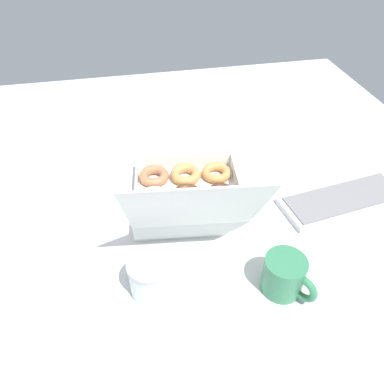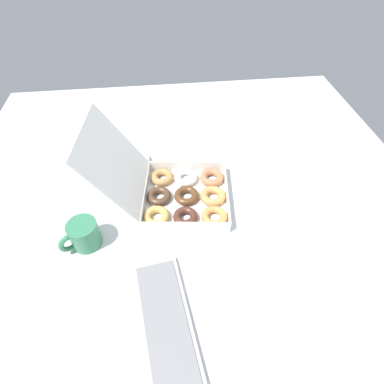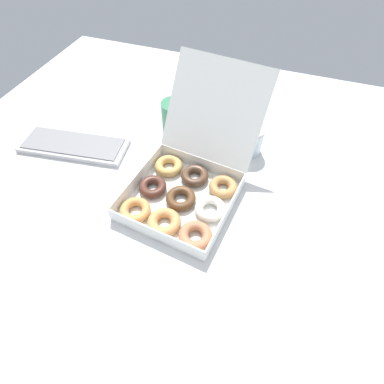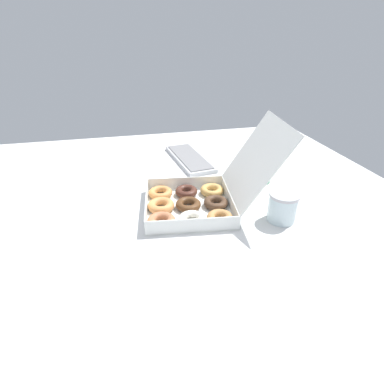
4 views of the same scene
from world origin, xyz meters
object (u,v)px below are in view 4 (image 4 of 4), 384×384
object	(u,v)px
donut_box	(196,199)
keyboard	(189,158)
coffee_mug	(260,170)
glass_jar	(283,207)

from	to	relation	value
donut_box	keyboard	size ratio (longest dim) A/B	1.28
keyboard	coffee_mug	size ratio (longest dim) A/B	3.15
keyboard	glass_jar	distance (cm)	61.54
keyboard	coffee_mug	bearing A→B (deg)	40.26
coffee_mug	keyboard	bearing A→B (deg)	-139.74
coffee_mug	glass_jar	world-z (taller)	glass_jar
donut_box	glass_jar	size ratio (longest dim) A/B	4.98
donut_box	glass_jar	bearing A→B (deg)	62.84
donut_box	coffee_mug	bearing A→B (deg)	116.70
donut_box	coffee_mug	size ratio (longest dim) A/B	4.05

